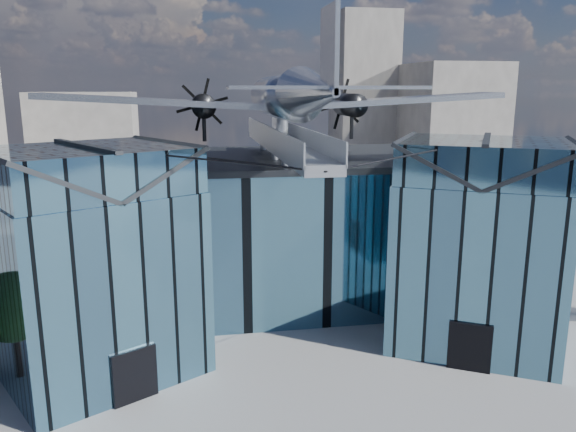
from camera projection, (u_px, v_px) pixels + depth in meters
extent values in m
plane|color=gray|center=(294.00, 345.00, 32.40)|extent=(120.00, 120.00, 0.00)
cube|color=teal|center=(271.00, 228.00, 39.99)|extent=(28.00, 14.00, 9.50)
cube|color=#24272B|center=(270.00, 159.00, 38.90)|extent=(28.00, 14.00, 0.40)
cube|color=teal|center=(96.00, 283.00, 28.61)|extent=(11.79, 11.43, 9.50)
cube|color=teal|center=(87.00, 170.00, 27.32)|extent=(11.56, 11.20, 2.20)
cube|color=#24272B|center=(38.00, 174.00, 25.91)|extent=(7.98, 9.23, 2.40)
cube|color=#24272B|center=(130.00, 166.00, 28.73)|extent=(7.98, 9.23, 2.40)
cube|color=#24272B|center=(85.00, 146.00, 27.06)|extent=(4.30, 7.10, 0.18)
cube|color=black|center=(135.00, 375.00, 26.35)|extent=(2.03, 1.32, 2.60)
cube|color=black|center=(174.00, 266.00, 31.43)|extent=(0.34, 0.34, 9.50)
cube|color=teal|center=(477.00, 262.00, 32.17)|extent=(11.79, 11.43, 9.50)
cube|color=teal|center=(485.00, 160.00, 30.87)|extent=(11.56, 11.20, 2.20)
cube|color=#24272B|center=(443.00, 159.00, 31.62)|extent=(7.98, 9.23, 2.40)
cube|color=#24272B|center=(529.00, 162.00, 30.12)|extent=(7.98, 9.23, 2.40)
cube|color=#24272B|center=(487.00, 139.00, 30.62)|extent=(4.30, 7.10, 0.18)
cube|color=black|center=(470.00, 347.00, 29.22)|extent=(2.03, 1.32, 2.60)
cube|color=black|center=(398.00, 254.00, 33.67)|extent=(0.34, 0.34, 9.50)
cube|color=#9EA3AC|center=(284.00, 147.00, 33.30)|extent=(1.80, 21.00, 0.50)
cube|color=#9EA3AC|center=(269.00, 136.00, 33.01)|extent=(0.08, 21.00, 1.10)
cube|color=#9EA3AC|center=(299.00, 135.00, 33.31)|extent=(0.08, 21.00, 1.10)
cylinder|color=#9EA3AC|center=(263.00, 143.00, 42.58)|extent=(0.44, 0.44, 1.35)
cylinder|color=#9EA3AC|center=(275.00, 152.00, 36.82)|extent=(0.44, 0.44, 1.35)
cylinder|color=#9EA3AC|center=(285.00, 159.00, 32.97)|extent=(0.44, 0.44, 1.35)
cylinder|color=#9EA3AC|center=(282.00, 130.00, 33.57)|extent=(0.70, 0.70, 1.40)
cylinder|color=black|center=(196.00, 158.00, 25.15)|extent=(10.55, 6.08, 0.69)
cylinder|color=black|center=(417.00, 154.00, 26.92)|extent=(10.55, 6.08, 0.69)
cylinder|color=black|center=(236.00, 161.00, 31.00)|extent=(6.09, 17.04, 1.19)
cylinder|color=black|center=(341.00, 159.00, 32.01)|extent=(6.09, 17.04, 1.19)
cylinder|color=#B3B8C1|center=(282.00, 97.00, 33.14)|extent=(2.50, 11.00, 2.50)
sphere|color=#B3B8C1|center=(269.00, 96.00, 38.42)|extent=(2.50, 2.50, 2.50)
cube|color=black|center=(271.00, 85.00, 37.31)|extent=(1.60, 1.40, 0.50)
cone|color=#B3B8C1|center=(316.00, 92.00, 24.43)|extent=(2.50, 7.00, 2.50)
cube|color=#B3B8C1|center=(329.00, 51.00, 21.87)|extent=(0.18, 2.40, 3.40)
cube|color=#B3B8C1|center=(328.00, 88.00, 22.28)|extent=(8.00, 1.80, 0.14)
cube|color=#B3B8C1|center=(162.00, 102.00, 32.98)|extent=(14.00, 3.20, 1.08)
cylinder|color=black|center=(203.00, 106.00, 34.02)|extent=(1.44, 3.20, 1.44)
cone|color=black|center=(202.00, 105.00, 35.75)|extent=(0.70, 0.70, 0.70)
cube|color=black|center=(202.00, 105.00, 35.89)|extent=(1.05, 0.06, 3.33)
cube|color=black|center=(202.00, 105.00, 35.89)|extent=(2.53, 0.06, 2.53)
cube|color=black|center=(202.00, 105.00, 35.89)|extent=(3.33, 0.06, 1.05)
cylinder|color=black|center=(204.00, 127.00, 33.72)|extent=(0.24, 0.24, 1.75)
cube|color=#B3B8C1|center=(389.00, 101.00, 35.35)|extent=(14.00, 3.20, 1.08)
cylinder|color=black|center=(349.00, 105.00, 35.58)|extent=(1.44, 3.20, 1.44)
cone|color=black|center=(342.00, 104.00, 37.31)|extent=(0.70, 0.70, 0.70)
cube|color=black|center=(341.00, 104.00, 37.45)|extent=(1.05, 0.06, 3.33)
cube|color=black|center=(341.00, 104.00, 37.45)|extent=(2.53, 0.06, 2.53)
cube|color=black|center=(341.00, 104.00, 37.45)|extent=(3.33, 0.06, 1.05)
cylinder|color=black|center=(352.00, 125.00, 35.27)|extent=(0.24, 0.24, 1.75)
cube|color=gray|center=(449.00, 127.00, 81.92)|extent=(12.00, 14.00, 18.00)
cube|color=gray|center=(86.00, 142.00, 80.28)|extent=(14.00, 10.00, 14.00)
cube|color=gray|center=(363.00, 98.00, 88.95)|extent=(9.00, 9.00, 26.00)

